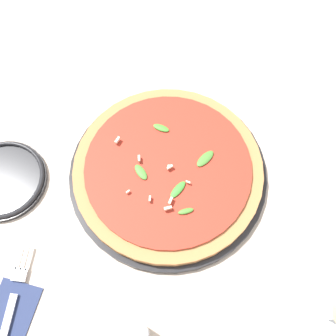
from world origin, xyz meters
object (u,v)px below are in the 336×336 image
Objects in this scene: fork at (10,311)px; shaker_pepper at (139,335)px; pizza_arugula_main at (168,171)px; side_plate_white at (3,180)px.

fork is 0.22m from shaker_pepper.
side_plate_white is (-0.11, 0.29, -0.01)m from pizza_arugula_main.
pizza_arugula_main is at bearing -39.75° from fork.
pizza_arugula_main reaches higher than side_plate_white.
fork is at bearing 99.11° from shaker_pepper.
pizza_arugula_main is 0.35m from fork.
fork is (-0.31, 0.17, -0.01)m from pizza_arugula_main.
fork is 3.16× the size of shaker_pepper.
shaker_pepper is (-0.17, -0.33, 0.02)m from side_plate_white.
side_plate_white is at bearing 19.01° from fork.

